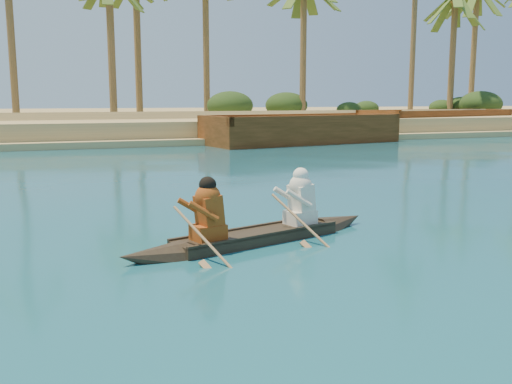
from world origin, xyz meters
name	(u,v)px	position (x,y,z in m)	size (l,w,h in m)	color
sandy_embankment	(143,120)	(0.00, 46.89, 0.53)	(150.00, 51.00, 1.50)	tan
palm_grove	(166,25)	(0.00, 35.00, 8.00)	(110.00, 14.00, 16.00)	#35501C
shrub_cluster	(178,118)	(0.00, 31.50, 1.20)	(100.00, 6.00, 2.40)	#213413
canoe	(257,227)	(-5.56, 0.83, 0.28)	(5.34, 2.18, 1.48)	#30271A
barge_mid	(302,131)	(5.24, 22.00, 0.68)	(12.20, 5.83, 1.95)	brown
barge_right	(436,124)	(18.71, 27.00, 0.73)	(13.12, 6.79, 2.09)	brown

